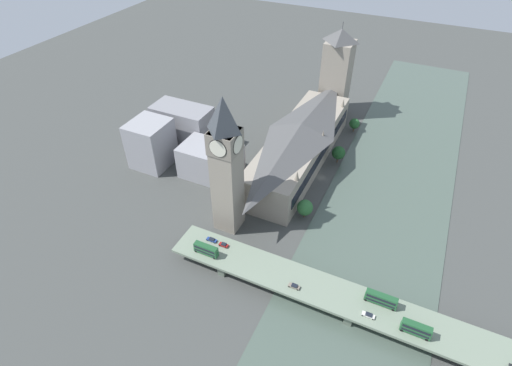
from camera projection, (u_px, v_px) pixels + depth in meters
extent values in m
plane|color=#424442|center=(321.00, 178.00, 214.07)|extent=(600.00, 600.00, 0.00)
cube|color=#47564C|center=(389.00, 196.00, 202.22)|extent=(59.12, 360.00, 0.30)
cube|color=gray|center=(300.00, 148.00, 219.02)|extent=(26.18, 101.06, 18.98)
cube|color=black|center=(323.00, 153.00, 214.04)|extent=(0.40, 92.97, 5.69)
pyramid|color=#4C4C4C|center=(301.00, 128.00, 211.09)|extent=(25.65, 99.03, 6.16)
cone|color=gray|center=(343.00, 103.00, 234.41)|extent=(2.20, 2.20, 5.00)
cone|color=gray|center=(323.00, 135.00, 207.46)|extent=(2.20, 2.20, 5.00)
cone|color=gray|center=(297.00, 176.00, 180.50)|extent=(2.20, 2.20, 5.00)
cube|color=gray|center=(227.00, 182.00, 170.87)|extent=(10.81, 10.81, 50.85)
cube|color=gray|center=(225.00, 141.00, 157.90)|extent=(11.45, 11.45, 9.72)
cylinder|color=black|center=(237.00, 145.00, 156.05)|extent=(0.50, 7.87, 7.87)
cylinder|color=silver|center=(238.00, 145.00, 156.02)|extent=(0.62, 7.28, 7.28)
cylinder|color=black|center=(213.00, 138.00, 159.74)|extent=(0.50, 7.87, 7.87)
cylinder|color=silver|center=(212.00, 138.00, 159.78)|extent=(0.62, 7.28, 7.28)
cylinder|color=black|center=(231.00, 134.00, 161.81)|extent=(7.87, 0.50, 7.87)
cylinder|color=silver|center=(232.00, 134.00, 161.89)|extent=(7.28, 0.62, 7.28)
cylinder|color=black|center=(218.00, 148.00, 153.98)|extent=(7.87, 0.50, 7.87)
cylinder|color=silver|center=(218.00, 149.00, 153.90)|extent=(7.28, 0.62, 7.28)
pyramid|color=#383D42|center=(223.00, 114.00, 150.18)|extent=(11.02, 11.02, 14.75)
cube|color=gray|center=(336.00, 79.00, 253.99)|extent=(16.64, 16.64, 47.96)
pyramid|color=#4C4C4C|center=(342.00, 35.00, 236.50)|extent=(16.64, 16.64, 7.49)
cylinder|color=#333338|center=(343.00, 25.00, 232.87)|extent=(0.30, 0.30, 4.00)
cube|color=#5D6A59|center=(509.00, 366.00, 131.78)|extent=(3.00, 13.65, 5.26)
cube|color=#5D6A59|center=(352.00, 307.00, 149.17)|extent=(3.00, 13.65, 5.26)
cube|color=#5D6A59|center=(229.00, 260.00, 166.55)|extent=(3.00, 13.65, 5.26)
cube|color=gray|center=(354.00, 302.00, 147.13)|extent=(150.24, 16.05, 1.20)
cube|color=#235B33|center=(380.00, 301.00, 145.08)|extent=(11.61, 2.49, 2.00)
cube|color=black|center=(381.00, 300.00, 144.82)|extent=(10.45, 2.55, 0.88)
cube|color=#235B33|center=(382.00, 297.00, 143.70)|extent=(11.38, 2.49, 2.35)
cube|color=black|center=(382.00, 297.00, 143.63)|extent=(10.45, 2.55, 1.13)
cube|color=#1E4E2B|center=(382.00, 295.00, 142.91)|extent=(11.26, 2.37, 0.16)
cylinder|color=black|center=(367.00, 295.00, 148.08)|extent=(1.05, 0.28, 1.05)
cylinder|color=black|center=(366.00, 300.00, 146.49)|extent=(1.05, 0.28, 1.05)
cylinder|color=black|center=(394.00, 305.00, 144.83)|extent=(1.05, 0.28, 1.05)
cylinder|color=black|center=(393.00, 310.00, 143.24)|extent=(1.05, 0.28, 1.05)
cube|color=#235B33|center=(206.00, 251.00, 163.51)|extent=(10.53, 2.58, 1.94)
cube|color=black|center=(206.00, 251.00, 163.27)|extent=(9.48, 2.64, 0.85)
cube|color=#235B33|center=(206.00, 248.00, 162.19)|extent=(10.32, 2.58, 2.27)
cube|color=black|center=(206.00, 248.00, 162.11)|extent=(9.48, 2.64, 1.09)
cube|color=#1E4E2B|center=(206.00, 246.00, 161.42)|extent=(10.21, 2.45, 0.16)
cylinder|color=black|center=(199.00, 247.00, 166.35)|extent=(1.04, 0.28, 1.04)
cylinder|color=black|center=(196.00, 251.00, 164.69)|extent=(1.04, 0.28, 1.04)
cylinder|color=black|center=(217.00, 254.00, 163.46)|extent=(1.04, 0.28, 1.04)
cylinder|color=black|center=(214.00, 258.00, 161.80)|extent=(1.04, 0.28, 1.04)
cube|color=#235B33|center=(415.00, 331.00, 135.85)|extent=(10.13, 2.53, 2.06)
cube|color=black|center=(416.00, 330.00, 135.59)|extent=(9.11, 2.59, 0.91)
cube|color=#235B33|center=(417.00, 327.00, 134.44)|extent=(9.92, 2.53, 2.42)
cube|color=black|center=(417.00, 327.00, 134.36)|extent=(9.11, 2.59, 1.16)
cube|color=#1E4E2B|center=(418.00, 325.00, 133.62)|extent=(9.82, 2.40, 0.16)
cylinder|color=black|center=(403.00, 325.00, 138.61)|extent=(1.13, 0.28, 1.13)
cylinder|color=black|center=(402.00, 330.00, 136.99)|extent=(1.13, 0.28, 1.13)
cylinder|color=black|center=(427.00, 334.00, 135.90)|extent=(1.13, 0.28, 1.13)
cylinder|color=black|center=(427.00, 340.00, 134.28)|extent=(1.13, 0.28, 1.13)
cube|color=maroon|center=(224.00, 245.00, 167.23)|extent=(3.99, 1.75, 0.70)
cube|color=black|center=(224.00, 244.00, 166.81)|extent=(2.08, 1.57, 0.50)
cylinder|color=black|center=(221.00, 243.00, 168.44)|extent=(0.71, 0.22, 0.71)
cylinder|color=black|center=(220.00, 246.00, 167.34)|extent=(0.71, 0.22, 0.71)
cylinder|color=black|center=(228.00, 245.00, 167.44)|extent=(0.71, 0.22, 0.71)
cylinder|color=black|center=(226.00, 248.00, 166.34)|extent=(0.71, 0.22, 0.71)
cylinder|color=black|center=(510.00, 365.00, 127.86)|extent=(0.69, 0.22, 0.69)
cube|color=silver|center=(368.00, 315.00, 141.58)|extent=(4.58, 1.72, 0.61)
cube|color=black|center=(369.00, 314.00, 141.20)|extent=(2.38, 1.55, 0.43)
cylinder|color=black|center=(363.00, 312.00, 142.87)|extent=(0.61, 0.22, 0.61)
cylinder|color=black|center=(362.00, 315.00, 141.79)|extent=(0.61, 0.22, 0.61)
cylinder|color=black|center=(374.00, 316.00, 141.64)|extent=(0.61, 0.22, 0.61)
cylinder|color=black|center=(373.00, 319.00, 140.56)|extent=(0.61, 0.22, 0.61)
cube|color=navy|center=(212.00, 240.00, 169.58)|extent=(4.59, 1.73, 0.57)
cube|color=black|center=(212.00, 239.00, 169.21)|extent=(2.39, 1.55, 0.43)
cylinder|color=black|center=(209.00, 238.00, 170.85)|extent=(0.66, 0.22, 0.66)
cylinder|color=black|center=(207.00, 240.00, 169.76)|extent=(0.66, 0.22, 0.66)
cylinder|color=black|center=(216.00, 240.00, 169.63)|extent=(0.66, 0.22, 0.66)
cylinder|color=black|center=(215.00, 243.00, 168.55)|extent=(0.66, 0.22, 0.66)
cube|color=slate|center=(294.00, 286.00, 151.16)|extent=(4.44, 1.79, 0.56)
cube|color=black|center=(294.00, 286.00, 150.79)|extent=(2.31, 1.61, 0.50)
cylinder|color=black|center=(291.00, 283.00, 152.41)|extent=(0.69, 0.22, 0.69)
cylinder|color=black|center=(289.00, 287.00, 151.29)|extent=(0.69, 0.22, 0.69)
cylinder|color=black|center=(299.00, 287.00, 151.27)|extent=(0.69, 0.22, 0.69)
cylinder|color=black|center=(298.00, 290.00, 150.14)|extent=(0.69, 0.22, 0.69)
cube|color=#939399|center=(211.00, 161.00, 210.47)|extent=(30.89, 19.96, 17.64)
cube|color=#939399|center=(151.00, 144.00, 216.43)|extent=(19.54, 20.93, 25.74)
cube|color=gray|center=(183.00, 126.00, 231.26)|extent=(33.63, 17.30, 24.69)
cylinder|color=brown|center=(304.00, 215.00, 189.75)|extent=(0.70, 0.70, 2.71)
sphere|color=#2D6633|center=(305.00, 208.00, 186.85)|extent=(7.60, 7.60, 7.60)
cylinder|color=brown|center=(337.00, 160.00, 223.85)|extent=(0.70, 0.70, 3.30)
sphere|color=#1E4C23|center=(339.00, 153.00, 220.82)|extent=(7.41, 7.41, 7.41)
cylinder|color=brown|center=(353.00, 129.00, 249.58)|extent=(0.70, 0.70, 2.80)
sphere|color=#235628|center=(354.00, 124.00, 246.99)|extent=(6.38, 6.38, 6.38)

